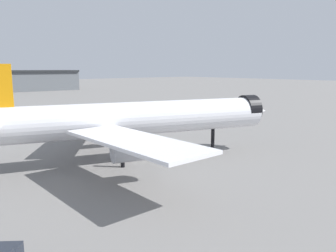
{
  "coord_description": "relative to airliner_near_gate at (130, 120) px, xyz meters",
  "views": [
    {
      "loc": [
        -38.31,
        -53.36,
        17.55
      ],
      "look_at": [
        4.77,
        -3.9,
        6.28
      ],
      "focal_mm": 36.23,
      "sensor_mm": 36.0,
      "label": 1
    }
  ],
  "objects": [
    {
      "name": "ground",
      "position": [
        2.61,
        1.46,
        -8.02
      ],
      "size": [
        900.0,
        900.0,
        0.0
      ],
      "primitive_type": "plane",
      "color": "slate"
    },
    {
      "name": "airliner_near_gate",
      "position": [
        0.0,
        0.0,
        0.0
      ],
      "size": [
        61.39,
        54.54,
        18.2
      ],
      "rotation": [
        0.0,
        0.0,
        -0.32
      ],
      "color": "white",
      "rests_on": "ground"
    }
  ]
}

